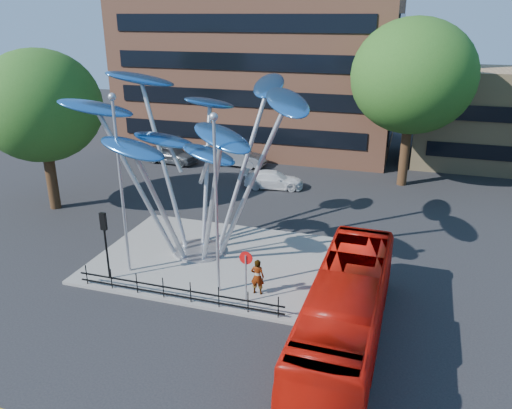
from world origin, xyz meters
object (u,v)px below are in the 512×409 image
(leaf_sculpture, at_px, (194,128))
(parked_car_left, at_px, (171,154))
(street_lamp_right, at_px, (216,190))
(traffic_light_island, at_px, (104,232))
(street_lamp_left, at_px, (120,171))
(parked_car_mid, at_px, (238,157))
(tree_left, at_px, (40,106))
(red_bus, at_px, (346,312))
(tree_right, at_px, (413,77))
(no_entry_sign_island, at_px, (246,268))
(parked_car_right, at_px, (274,180))
(pedestrian, at_px, (257,277))

(leaf_sculpture, relative_size, parked_car_left, 2.65)
(street_lamp_right, distance_m, traffic_light_island, 6.05)
(leaf_sculpture, height_order, street_lamp_left, leaf_sculpture)
(traffic_light_island, bearing_deg, parked_car_mid, 91.68)
(tree_left, height_order, parked_car_mid, tree_left)
(street_lamp_left, distance_m, red_bus, 12.05)
(parked_car_left, height_order, parked_car_mid, parked_car_left)
(tree_right, distance_m, street_lamp_right, 20.64)
(tree_right, xyz_separation_m, leaf_sculpture, (-10.07, -15.32, -1.16))
(street_lamp_left, distance_m, no_entry_sign_island, 7.47)
(parked_car_left, bearing_deg, parked_car_right, -102.54)
(pedestrian, relative_size, parked_car_right, 0.39)
(leaf_sculpture, height_order, parked_car_mid, leaf_sculpture)
(tree_left, distance_m, parked_car_mid, 16.60)
(street_lamp_right, relative_size, parked_car_mid, 1.73)
(red_bus, relative_size, parked_car_left, 2.33)
(street_lamp_left, xyz_separation_m, traffic_light_island, (-0.50, -1.00, -2.74))
(red_bus, bearing_deg, tree_left, 156.97)
(tree_right, relative_size, street_lamp_right, 1.46)
(pedestrian, xyz_separation_m, parked_car_right, (-3.38, 15.02, -0.37))
(street_lamp_left, relative_size, street_lamp_right, 1.06)
(leaf_sculpture, distance_m, traffic_light_island, 6.65)
(leaf_sculpture, xyz_separation_m, street_lamp_right, (2.57, -3.68, -1.78))
(tree_left, bearing_deg, parked_car_right, 32.83)
(leaf_sculpture, relative_size, no_entry_sign_island, 5.19)
(tree_left, height_order, parked_car_right, tree_left)
(tree_right, height_order, parked_car_mid, tree_right)
(parked_car_left, bearing_deg, leaf_sculpture, -141.24)
(street_lamp_right, bearing_deg, no_entry_sign_island, -17.87)
(tree_right, relative_size, no_entry_sign_island, 4.94)
(tree_right, distance_m, tree_left, 25.09)
(tree_right, height_order, parked_car_left, tree_right)
(tree_right, relative_size, leaf_sculpture, 0.95)
(parked_car_mid, bearing_deg, leaf_sculpture, -165.02)
(tree_right, xyz_separation_m, no_entry_sign_island, (-6.00, -19.48, -6.22))
(leaf_sculpture, xyz_separation_m, parked_car_right, (0.97, 11.64, -6.23))
(traffic_light_island, distance_m, parked_car_left, 20.69)
(street_lamp_left, distance_m, traffic_light_island, 2.96)
(street_lamp_left, bearing_deg, no_entry_sign_island, -8.61)
(pedestrian, bearing_deg, street_lamp_left, -3.80)
(no_entry_sign_island, relative_size, pedestrian, 1.42)
(leaf_sculpture, distance_m, no_entry_sign_island, 7.71)
(tree_right, bearing_deg, pedestrian, -107.00)
(tree_right, xyz_separation_m, traffic_light_island, (-13.00, -19.50, -5.42))
(tree_right, bearing_deg, no_entry_sign_island, -107.12)
(no_entry_sign_island, xyz_separation_m, pedestrian, (0.28, 0.79, -0.80))
(pedestrian, bearing_deg, tree_right, -109.15)
(tree_left, bearing_deg, tree_right, 28.61)
(tree_right, relative_size, tree_left, 1.17)
(street_lamp_left, distance_m, parked_car_left, 20.35)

